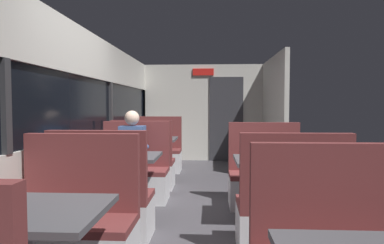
{
  "coord_description": "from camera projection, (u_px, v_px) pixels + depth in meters",
  "views": [
    {
      "loc": [
        0.16,
        -3.96,
        1.34
      ],
      "look_at": [
        -0.23,
        3.44,
        0.96
      ],
      "focal_mm": 31.73,
      "sensor_mm": 36.0,
      "label": 1
    }
  ],
  "objects": [
    {
      "name": "seated_passenger",
      "position": [
        133.0,
        163.0,
        4.67
      ],
      "size": [
        0.47,
        0.55,
        1.26
      ],
      "color": "#26262D",
      "rests_on": "ground_plane"
    },
    {
      "name": "ground_plane",
      "position": [
        196.0,
        218.0,
        4.03
      ],
      "size": [
        3.3,
        9.2,
        0.02
      ],
      "primitive_type": "cube",
      "color": "#423F44"
    },
    {
      "name": "bench_mid_window_facing_entry",
      "position": [
        134.0,
        177.0,
        4.75
      ],
      "size": [
        0.95,
        0.5,
        1.1
      ],
      "color": "silver",
      "rests_on": "ground_plane"
    },
    {
      "name": "carriage_aisle_panel_right",
      "position": [
        273.0,
        114.0,
        6.88
      ],
      "size": [
        0.08,
        2.4,
        2.3
      ],
      "primitive_type": "cube",
      "color": "beige",
      "rests_on": "ground_plane"
    },
    {
      "name": "carriage_end_bulkhead",
      "position": [
        206.0,
        113.0,
        8.15
      ],
      "size": [
        2.9,
        0.11,
        2.3
      ],
      "color": "beige",
      "rests_on": "ground_plane"
    },
    {
      "name": "bench_rear_aisle_facing_entry",
      "position": [
        265.0,
        182.0,
        4.46
      ],
      "size": [
        0.95,
        0.5,
        1.1
      ],
      "color": "silver",
      "rests_on": "ground_plane"
    },
    {
      "name": "bench_far_window_facing_end",
      "position": [
        144.0,
        168.0,
        5.44
      ],
      "size": [
        0.95,
        0.5,
        1.1
      ],
      "color": "silver",
      "rests_on": "ground_plane"
    },
    {
      "name": "coffee_cup_primary",
      "position": [
        162.0,
        136.0,
        6.07
      ],
      "size": [
        0.07,
        0.07,
        0.09
      ],
      "color": "white",
      "rests_on": "dining_table_far_window"
    },
    {
      "name": "dining_table_far_window",
      "position": [
        151.0,
        144.0,
        6.12
      ],
      "size": [
        0.9,
        0.7,
        0.74
      ],
      "color": "#9E9EA3",
      "rests_on": "ground_plane"
    },
    {
      "name": "bench_mid_window_facing_end",
      "position": [
        103.0,
        207.0,
        3.36
      ],
      "size": [
        0.95,
        0.5,
        1.1
      ],
      "color": "silver",
      "rests_on": "ground_plane"
    },
    {
      "name": "bench_far_window_facing_entry",
      "position": [
        157.0,
        155.0,
        6.83
      ],
      "size": [
        0.95,
        0.5,
        1.1
      ],
      "color": "silver",
      "rests_on": "ground_plane"
    },
    {
      "name": "dining_table_near_window",
      "position": [
        26.0,
        226.0,
        1.96
      ],
      "size": [
        0.9,
        0.7,
        0.74
      ],
      "color": "#9E9EA3",
      "rests_on": "ground_plane"
    },
    {
      "name": "dining_table_rear_aisle",
      "position": [
        276.0,
        168.0,
        3.74
      ],
      "size": [
        0.9,
        0.7,
        0.74
      ],
      "color": "#9E9EA3",
      "rests_on": "ground_plane"
    },
    {
      "name": "dining_table_mid_window",
      "position": [
        121.0,
        163.0,
        4.04
      ],
      "size": [
        0.9,
        0.7,
        0.74
      ],
      "color": "#9E9EA3",
      "rests_on": "ground_plane"
    },
    {
      "name": "bench_near_window_facing_entry",
      "position": [
        75.0,
        233.0,
        2.67
      ],
      "size": [
        0.95,
        0.5,
        1.1
      ],
      "color": "silver",
      "rests_on": "ground_plane"
    },
    {
      "name": "bench_rear_aisle_facing_end",
      "position": [
        291.0,
        216.0,
        3.06
      ],
      "size": [
        0.95,
        0.5,
        1.1
      ],
      "color": "silver",
      "rests_on": "ground_plane"
    },
    {
      "name": "carriage_window_panel_left",
      "position": [
        75.0,
        124.0,
        4.05
      ],
      "size": [
        0.09,
        8.48,
        2.3
      ],
      "color": "beige",
      "rests_on": "ground_plane"
    }
  ]
}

